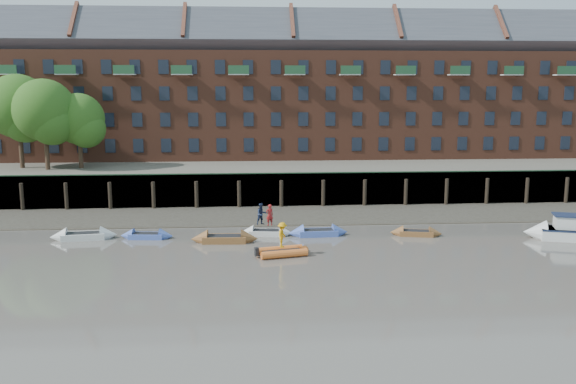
{
  "coord_description": "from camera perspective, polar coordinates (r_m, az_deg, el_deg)",
  "views": [
    {
      "loc": [
        -5.2,
        -35.01,
        11.48
      ],
      "look_at": [
        -2.03,
        12.0,
        3.2
      ],
      "focal_mm": 38.0,
      "sensor_mm": 36.0,
      "label": 1
    }
  ],
  "objects": [
    {
      "name": "motor_launch",
      "position": [
        50.39,
        24.09,
        -3.36
      ],
      "size": [
        6.27,
        3.58,
        2.46
      ],
      "rotation": [
        0.0,
        0.0,
        2.85
      ],
      "color": "silver",
      "rests_on": "ground"
    },
    {
      "name": "person_rib_crew",
      "position": [
        41.45,
        -0.53,
        -4.04
      ],
      "size": [
        0.96,
        1.28,
        1.75
      ],
      "primitive_type": "imported",
      "rotation": [
        0.0,
        0.0,
        1.26
      ],
      "color": "orange",
      "rests_on": "rib_tender"
    },
    {
      "name": "foreshore",
      "position": [
        54.49,
        1.7,
        -2.2
      ],
      "size": [
        110.0,
        8.0,
        0.5
      ],
      "primitive_type": "cube",
      "color": "#3D382F",
      "rests_on": "ground"
    },
    {
      "name": "river_wall",
      "position": [
        58.47,
        1.3,
        0.23
      ],
      "size": [
        110.0,
        1.23,
        3.3
      ],
      "color": "#2D2A26",
      "rests_on": "ground"
    },
    {
      "name": "ground",
      "position": [
        37.21,
        4.41,
        -8.03
      ],
      "size": [
        220.0,
        220.0,
        0.0
      ],
      "primitive_type": "plane",
      "color": "#615B54",
      "rests_on": "ground"
    },
    {
      "name": "rowboat_6",
      "position": [
        48.22,
        11.89,
        -3.77
      ],
      "size": [
        4.12,
        1.93,
        1.15
      ],
      "rotation": [
        0.0,
        0.0,
        -0.2
      ],
      "color": "brown",
      "rests_on": "ground"
    },
    {
      "name": "bank_terrace",
      "position": [
        71.88,
        0.32,
        2.07
      ],
      "size": [
        110.0,
        28.0,
        3.2
      ],
      "primitive_type": "cube",
      "color": "#5E594D",
      "rests_on": "ground"
    },
    {
      "name": "mud_band",
      "position": [
        51.19,
        2.07,
        -3.0
      ],
      "size": [
        110.0,
        1.6,
        0.1
      ],
      "primitive_type": "cube",
      "color": "#4C4336",
      "rests_on": "ground"
    },
    {
      "name": "rowboat_2",
      "position": [
        45.47,
        -5.96,
        -4.38
      ],
      "size": [
        5.01,
        1.61,
        1.44
      ],
      "rotation": [
        0.0,
        0.0,
        -0.03
      ],
      "color": "brown",
      "rests_on": "ground"
    },
    {
      "name": "rowboat_1",
      "position": [
        47.57,
        -13.08,
        -4.01
      ],
      "size": [
        4.1,
        1.55,
        1.16
      ],
      "rotation": [
        0.0,
        0.0,
        -0.1
      ],
      "color": "#4863BC",
      "rests_on": "ground"
    },
    {
      "name": "rowboat_4",
      "position": [
        47.25,
        2.82,
        -3.81
      ],
      "size": [
        4.7,
        1.56,
        1.35
      ],
      "rotation": [
        0.0,
        0.0,
        0.05
      ],
      "color": "#4863BC",
      "rests_on": "ground"
    },
    {
      "name": "rowboat_3",
      "position": [
        47.33,
        -2.02,
        -3.82
      ],
      "size": [
        4.2,
        1.8,
        1.18
      ],
      "rotation": [
        0.0,
        0.0,
        -0.16
      ],
      "color": "silver",
      "rests_on": "ground"
    },
    {
      "name": "rowboat_0",
      "position": [
        48.62,
        -18.57,
        -3.92
      ],
      "size": [
        5.03,
        2.01,
        1.42
      ],
      "rotation": [
        0.0,
        0.0,
        0.12
      ],
      "color": "silver",
      "rests_on": "ground"
    },
    {
      "name": "apartment_terrace",
      "position": [
        72.21,
        0.27,
        11.03
      ],
      "size": [
        80.6,
        15.56,
        20.98
      ],
      "color": "brown",
      "rests_on": "bank_terrace"
    },
    {
      "name": "person_rower_b",
      "position": [
        47.26,
        -2.5,
        -2.06
      ],
      "size": [
        1.0,
        0.9,
        1.69
      ],
      "primitive_type": "imported",
      "rotation": [
        0.0,
        0.0,
        0.38
      ],
      "color": "#19233F",
      "rests_on": "rowboat_3"
    },
    {
      "name": "person_rower_a",
      "position": [
        46.95,
        -1.73,
        -2.15
      ],
      "size": [
        0.72,
        0.61,
        1.66
      ],
      "primitive_type": "imported",
      "rotation": [
        0.0,
        0.0,
        3.56
      ],
      "color": "maroon",
      "rests_on": "rowboat_3"
    },
    {
      "name": "rib_tender",
      "position": [
        41.79,
        -0.37,
        -5.6
      ],
      "size": [
        3.62,
        2.36,
        0.61
      ],
      "rotation": [
        0.0,
        0.0,
        0.24
      ],
      "color": "orange",
      "rests_on": "ground"
    },
    {
      "name": "tree_cluster",
      "position": [
        65.66,
        -22.15,
        7.08
      ],
      "size": [
        11.76,
        7.74,
        9.4
      ],
      "color": "#3A281C",
      "rests_on": "bank_terrace"
    }
  ]
}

